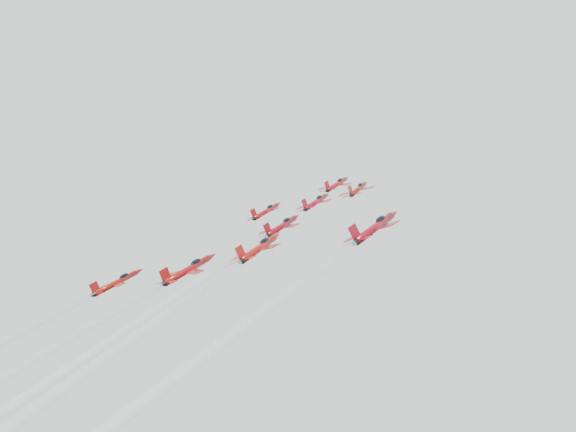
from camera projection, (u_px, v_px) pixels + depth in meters
The scene contains 7 objects.
jet_lead at pixel (337, 184), 153.08m from camera, with size 8.98×11.28×7.87m.
jet_row2_left at pixel (267, 211), 152.31m from camera, with size 9.40×11.82×8.25m.
jet_row2_center at pixel (316, 202), 138.92m from camera, with size 8.96×11.26×7.86m.
jet_row2_right at pixel (359, 189), 135.21m from camera, with size 8.39×10.54×7.36m.
jet_center at pixel (106, 340), 89.06m from camera, with size 9.56×87.29×58.53m.
jet_rear_right at pixel (6, 417), 72.20m from camera, with size 10.57×96.51×64.70m.
jet_rear_farright at pixel (143, 420), 56.90m from camera, with size 10.24×93.46×62.66m.
Camera 1 is at (78.28, -95.26, 122.77)m, focal length 40.00 mm.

